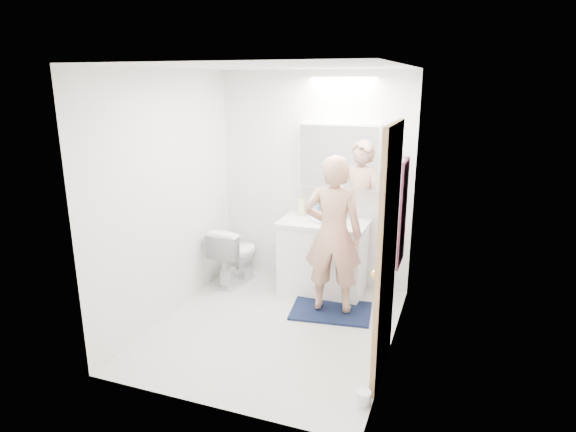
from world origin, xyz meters
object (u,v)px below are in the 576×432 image
at_px(vanity_cabinet, 323,258).
at_px(toilet_paper_roll, 363,398).
at_px(toilet, 235,255).
at_px(soap_bottle_b, 315,207).
at_px(toothbrush_cup, 342,214).
at_px(person, 333,234).
at_px(soap_bottle_a, 302,205).
at_px(medicine_cabinet, 339,156).

bearing_deg(vanity_cabinet, toilet_paper_roll, -65.16).
height_order(toilet, soap_bottle_b, soap_bottle_b).
xyz_separation_m(soap_bottle_b, toothbrush_cup, (0.32, -0.02, -0.04)).
bearing_deg(person, soap_bottle_b, -66.92).
bearing_deg(toilet, person, 169.29).
bearing_deg(toilet, soap_bottle_a, -154.47).
height_order(soap_bottle_a, toilet_paper_roll, soap_bottle_a).
xyz_separation_m(vanity_cabinet, toilet, (-1.02, -0.11, -0.05)).
bearing_deg(vanity_cabinet, soap_bottle_a, 153.98).
bearing_deg(toilet_paper_roll, soap_bottle_b, 116.59).
xyz_separation_m(vanity_cabinet, toilet_paper_roll, (0.83, -1.80, -0.34)).
bearing_deg(soap_bottle_b, vanity_cabinet, -48.74).
relative_size(medicine_cabinet, toilet, 1.28).
xyz_separation_m(toilet, soap_bottle_b, (0.86, 0.30, 0.57)).
relative_size(medicine_cabinet, toothbrush_cup, 7.98).
distance_m(toilet, toothbrush_cup, 1.32).
height_order(medicine_cabinet, toilet_paper_roll, medicine_cabinet).
bearing_deg(vanity_cabinet, medicine_cabinet, 65.07).
xyz_separation_m(person, toilet_paper_roll, (0.61, -1.33, -0.78)).
bearing_deg(person, toothbrush_cup, -91.70).
relative_size(vanity_cabinet, person, 0.57).
relative_size(medicine_cabinet, person, 0.56).
height_order(medicine_cabinet, person, medicine_cabinet).
xyz_separation_m(toilet, toothbrush_cup, (1.18, 0.28, 0.53)).
bearing_deg(vanity_cabinet, toilet, -173.57).
height_order(person, soap_bottle_b, person).
distance_m(vanity_cabinet, soap_bottle_a, 0.65).
distance_m(person, soap_bottle_b, 0.76).
relative_size(vanity_cabinet, soap_bottle_b, 4.80).
height_order(soap_bottle_b, toilet_paper_roll, soap_bottle_b).
bearing_deg(soap_bottle_b, person, -59.37).
bearing_deg(soap_bottle_b, toilet, -161.11).
height_order(toilet, soap_bottle_a, soap_bottle_a).
bearing_deg(toilet, vanity_cabinet, -168.43).
bearing_deg(soap_bottle_b, medicine_cabinet, 6.70).
distance_m(medicine_cabinet, soap_bottle_b, 0.64).
xyz_separation_m(toilet, toilet_paper_roll, (1.85, -1.69, -0.29)).
bearing_deg(vanity_cabinet, soap_bottle_b, 131.26).
bearing_deg(toilet_paper_roll, toothbrush_cup, 108.91).
distance_m(person, soap_bottle_a, 0.82).
bearing_deg(soap_bottle_a, medicine_cabinet, 8.43).
bearing_deg(soap_bottle_a, soap_bottle_b, 11.36).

